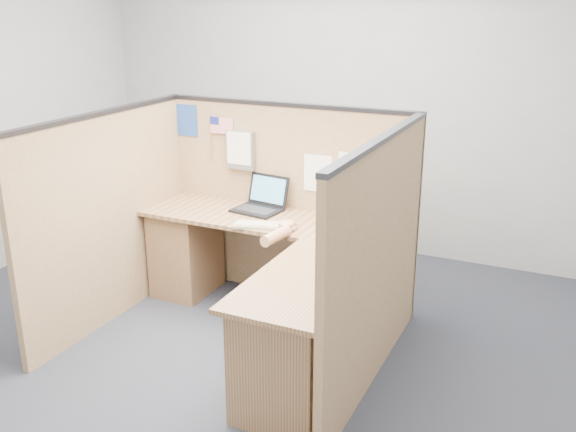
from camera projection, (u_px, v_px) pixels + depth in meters
The scene contains 13 objects.
floor at pixel (226, 348), 4.35m from camera, with size 5.00×5.00×0.00m, color #1F222C.
wall_back at pixel (346, 98), 5.84m from camera, with size 5.00×5.00×0.00m, color #949699.
cubicle_partitions at pixel (254, 223), 4.48m from camera, with size 2.06×1.83×1.53m.
l_desk at pixel (269, 284), 4.40m from camera, with size 1.95×1.75×0.73m.
laptop at pixel (261, 201), 4.88m from camera, with size 0.38×0.37×0.25m.
keyboard at pixel (264, 225), 4.50m from camera, with size 0.45×0.25×0.03m.
mouse at pixel (288, 228), 4.43m from camera, with size 0.11×0.07×0.05m, color silver.
hand_forearm at pixel (280, 232), 4.29m from camera, with size 0.12×0.41×0.09m.
blue_poster at pixel (187, 120), 5.11m from camera, with size 0.19×0.00×0.25m, color navy.
american_flag at pixel (219, 127), 4.99m from camera, with size 0.20×0.01×0.35m.
file_holder at pixel (240, 150), 4.95m from camera, with size 0.23×0.05×0.30m.
paper_left at pixel (318, 174), 4.76m from camera, with size 0.22×0.00×0.28m, color white.
paper_right at pixel (353, 172), 4.63m from camera, with size 0.23×0.00×0.29m, color white.
Camera 1 is at (2.01, -3.30, 2.24)m, focal length 40.00 mm.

